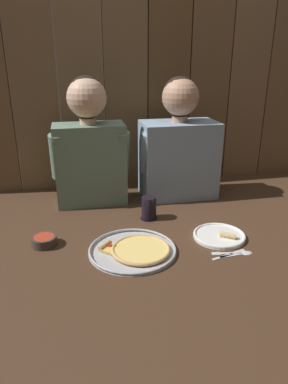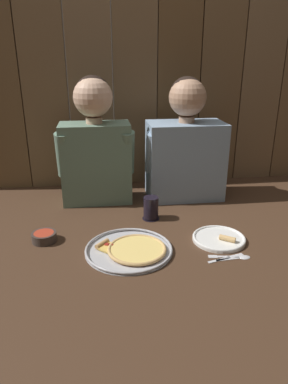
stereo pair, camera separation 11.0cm
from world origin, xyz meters
The scene contains 11 objects.
ground_plane centered at (0.00, 0.00, 0.00)m, with size 3.20×3.20×0.00m, color #422B1C.
pizza_tray centered at (-0.11, -0.07, 0.01)m, with size 0.34×0.34×0.03m.
dinner_plate centered at (0.26, -0.03, 0.01)m, with size 0.22×0.22×0.03m.
drinking_glass centered at (0.01, 0.21, 0.05)m, with size 0.08×0.08×0.11m.
dipping_bowl centered at (-0.46, 0.06, 0.02)m, with size 0.10×0.10×0.04m.
table_fork centered at (0.24, -0.16, 0.00)m, with size 0.13×0.04×0.01m.
table_knife centered at (0.24, -0.17, 0.00)m, with size 0.15×0.05×0.01m.
table_spoon centered at (0.29, -0.18, 0.00)m, with size 0.14×0.03×0.01m.
diner_left centered at (-0.23, 0.48, 0.31)m, with size 0.39×0.21×0.63m.
diner_right centered at (0.23, 0.48, 0.28)m, with size 0.43×0.23×0.63m.
wooden_backdrop_wall centered at (0.00, 0.74, 0.63)m, with size 2.19×0.03×1.27m.
Camera 1 is at (-0.33, -1.25, 0.72)m, focal length 32.79 mm.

